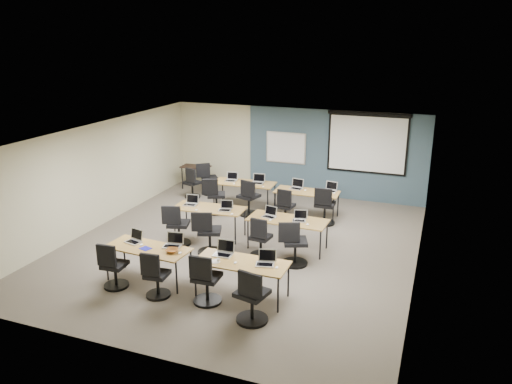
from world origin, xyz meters
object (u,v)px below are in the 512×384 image
at_px(training_table_mid_left, 209,209).
at_px(task_chair_7, 294,247).
at_px(training_table_front_right, 242,264).
at_px(task_chair_3, 252,300).
at_px(task_chair_2, 206,283).
at_px(laptop_10, 297,186).
at_px(training_table_back_left, 244,184).
at_px(laptop_9, 258,181).
at_px(task_chair_9, 249,200).
at_px(task_chair_6, 260,241).
at_px(task_chair_1, 156,279).
at_px(laptop_6, 270,214).
at_px(task_chair_4, 177,228).
at_px(whiteboard, 286,148).
at_px(laptop_4, 191,202).
at_px(laptop_11, 331,189).
at_px(laptop_1, 173,243).
at_px(training_table_mid_right, 288,221).
at_px(laptop_8, 231,179).
at_px(laptop_7, 300,218).
at_px(utility_table, 196,169).
at_px(training_table_front_left, 148,250).
at_px(spare_chair_b, 192,185).
at_px(laptop_0, 134,239).
at_px(projector_screen, 368,140).
at_px(laptop_5, 226,208).
at_px(training_table_back_right, 307,193).
at_px(task_chair_11, 324,209).
at_px(task_chair_5, 208,236).
at_px(task_chair_10, 285,209).
at_px(laptop_2, 224,251).
at_px(spare_chair_a, 208,181).
at_px(task_chair_0, 113,269).
at_px(task_chair_8, 215,199).

xyz_separation_m(training_table_mid_left, task_chair_7, (2.46, -0.90, -0.25)).
xyz_separation_m(training_table_front_right, task_chair_3, (0.51, -0.79, -0.25)).
xyz_separation_m(task_chair_2, laptop_10, (0.18, 5.38, 0.37)).
distance_m(training_table_back_left, laptop_9, 0.42).
distance_m(laptop_9, task_chair_9, 0.83).
xyz_separation_m(task_chair_3, task_chair_7, (0.03, 2.46, -0.00)).
relative_size(training_table_back_left, task_chair_6, 1.85).
bearing_deg(task_chair_1, laptop_6, 63.40).
xyz_separation_m(training_table_back_left, task_chair_4, (-0.44, -3.18, -0.26)).
xyz_separation_m(whiteboard, training_table_front_right, (1.24, -6.67, -0.77)).
bearing_deg(laptop_4, task_chair_2, -65.89).
relative_size(task_chair_3, laptop_11, 3.18).
relative_size(whiteboard, laptop_1, 3.63).
relative_size(training_table_mid_right, laptop_8, 5.71).
height_order(task_chair_6, laptop_7, same).
distance_m(task_chair_4, utility_table, 4.63).
bearing_deg(task_chair_7, training_table_front_left, -167.44).
xyz_separation_m(training_table_front_right, spare_chair_b, (-3.75, 5.11, -0.29)).
relative_size(laptop_11, utility_table, 0.35).
bearing_deg(training_table_mid_left, laptop_0, -105.19).
bearing_deg(task_chair_6, training_table_back_left, 123.88).
distance_m(projector_screen, task_chair_9, 3.96).
height_order(task_chair_6, task_chair_7, task_chair_7).
height_order(task_chair_3, laptop_5, task_chair_3).
bearing_deg(training_table_back_right, task_chair_11, -35.80).
bearing_deg(training_table_front_left, task_chair_2, -11.99).
xyz_separation_m(laptop_10, task_chair_11, (0.93, -0.57, -0.36)).
xyz_separation_m(task_chair_3, task_chair_11, (0.08, 5.12, -0.00)).
distance_m(task_chair_5, task_chair_10, 2.71).
relative_size(laptop_2, spare_chair_a, 0.35).
xyz_separation_m(task_chair_3, task_chair_5, (-1.97, 2.33, 0.00)).
height_order(laptop_2, laptop_5, laptop_2).
distance_m(laptop_8, task_chair_9, 1.14).
bearing_deg(task_chair_5, task_chair_0, -136.34).
relative_size(task_chair_2, spare_chair_b, 1.05).
bearing_deg(task_chair_8, laptop_7, -53.46).
height_order(task_chair_2, task_chair_4, task_chair_4).
bearing_deg(projector_screen, laptop_8, -155.06).
xyz_separation_m(laptop_0, laptop_6, (2.13, 2.39, -0.00)).
distance_m(training_table_mid_left, task_chair_2, 3.36).
relative_size(projector_screen, laptop_2, 6.66).
relative_size(task_chair_5, task_chair_9, 1.00).
height_order(training_table_mid_left, task_chair_4, task_chair_4).
relative_size(task_chair_0, task_chair_1, 1.02).
relative_size(laptop_11, spare_chair_a, 0.32).
relative_size(laptop_0, task_chair_0, 0.33).
bearing_deg(laptop_2, laptop_5, 111.92).
bearing_deg(laptop_9, spare_chair_b, 168.37).
bearing_deg(spare_chair_a, task_chair_3, -94.76).
xyz_separation_m(training_table_back_left, task_chair_1, (0.42, -5.53, -0.29)).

